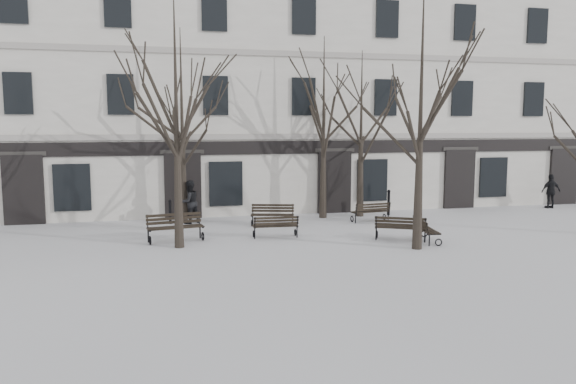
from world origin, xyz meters
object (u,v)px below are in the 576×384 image
object	(u,v)px
tree_2	(421,81)
bench_2	(401,227)
tree_1	(176,91)
bench_3	(272,214)
bench_0	(175,226)
bench_5	(425,229)
bench_4	(371,211)
bench_1	(276,226)

from	to	relation	value
tree_2	bench_2	world-z (taller)	tree_2
tree_2	bench_2	bearing A→B (deg)	89.24
tree_1	bench_3	distance (m)	7.00
tree_2	bench_3	world-z (taller)	tree_2
bench_0	bench_5	world-z (taller)	bench_0
tree_1	tree_2	xyz separation A→B (m)	(7.75, -2.06, 0.28)
bench_3	bench_4	distance (m)	4.29
tree_2	bench_0	size ratio (longest dim) A/B	4.32
bench_0	bench_4	world-z (taller)	bench_0
bench_0	bench_5	distance (m)	8.92
tree_2	bench_1	bearing A→B (deg)	145.67
tree_2	bench_0	xyz separation A→B (m)	(-7.84, 3.13, -4.99)
bench_0	tree_2	bearing A→B (deg)	-31.12
tree_1	tree_2	bearing A→B (deg)	-14.88
bench_2	bench_5	bearing A→B (deg)	-174.21
bench_2	bench_0	bearing A→B (deg)	14.66
bench_2	bench_4	size ratio (longest dim) A/B	1.09
tree_2	bench_1	distance (m)	7.22
bench_1	bench_2	bearing A→B (deg)	162.67
bench_1	bench_5	size ratio (longest dim) A/B	0.99
tree_2	bench_4	world-z (taller)	tree_2
bench_2	bench_5	xyz separation A→B (m)	(0.81, -0.32, -0.05)
bench_4	bench_5	bearing A→B (deg)	87.93
bench_0	tree_1	bearing A→B (deg)	-94.32
tree_1	tree_2	world-z (taller)	tree_2
bench_1	bench_3	size ratio (longest dim) A/B	0.91
bench_3	tree_2	bearing A→B (deg)	-38.79
bench_1	bench_4	distance (m)	5.27
tree_2	bench_3	bearing A→B (deg)	125.56
bench_2	bench_3	bearing A→B (deg)	-18.74
tree_1	tree_2	distance (m)	8.02
bench_0	bench_5	size ratio (longest dim) A/B	1.21
bench_4	bench_1	bearing A→B (deg)	20.15
bench_0	bench_1	distance (m)	3.62
bench_3	bench_1	bearing A→B (deg)	-83.55
bench_0	bench_4	size ratio (longest dim) A/B	1.19
bench_4	bench_2	bearing A→B (deg)	76.67
bench_0	bench_1	size ratio (longest dim) A/B	1.21
bench_3	bench_4	xyz separation A→B (m)	(4.29, -0.07, -0.03)
bench_0	bench_3	world-z (taller)	bench_0
tree_1	bench_4	bearing A→B (deg)	21.50
bench_3	bench_5	xyz separation A→B (m)	(4.66, -4.33, -0.03)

